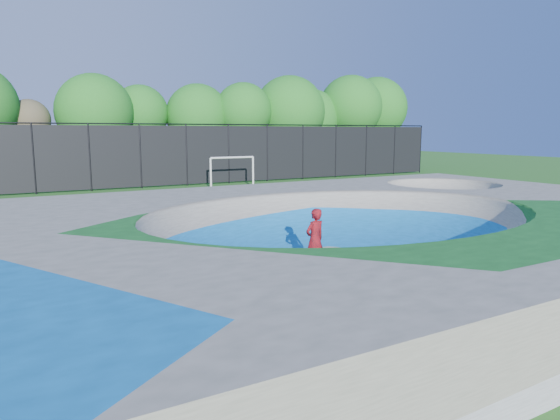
{
  "coord_description": "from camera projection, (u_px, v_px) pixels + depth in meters",
  "views": [
    {
      "loc": [
        -8.0,
        -10.4,
        3.55
      ],
      "look_at": [
        -0.3,
        3.0,
        1.1
      ],
      "focal_mm": 32.0,
      "sensor_mm": 36.0,
      "label": 1
    }
  ],
  "objects": [
    {
      "name": "skate_deck",
      "position": [
        346.0,
        237.0,
        13.28
      ],
      "size": [
        22.0,
        14.0,
        1.5
      ],
      "primitive_type": "cube",
      "color": "gray",
      "rests_on": "ground"
    },
    {
      "name": "treeline",
      "position": [
        135.0,
        108.0,
        35.36
      ],
      "size": [
        53.67,
        7.33,
        8.61
      ],
      "color": "#4B3125",
      "rests_on": "ground"
    },
    {
      "name": "skateboard",
      "position": [
        315.0,
        269.0,
        12.9
      ],
      "size": [
        0.79,
        0.25,
        0.05
      ],
      "primitive_type": "cube",
      "rotation": [
        0.0,
        0.0,
        0.03
      ],
      "color": "black",
      "rests_on": "ground"
    },
    {
      "name": "ground",
      "position": [
        345.0,
        265.0,
        13.4
      ],
      "size": [
        120.0,
        120.0,
        0.0
      ],
      "primitive_type": "plane",
      "color": "#225D19",
      "rests_on": "ground"
    },
    {
      "name": "soccer_goal",
      "position": [
        232.0,
        166.0,
        31.12
      ],
      "size": [
        3.02,
        0.12,
        1.99
      ],
      "color": "silver",
      "rests_on": "ground"
    },
    {
      "name": "skater",
      "position": [
        315.0,
        239.0,
        12.78
      ],
      "size": [
        0.65,
        0.48,
        1.61
      ],
      "primitive_type": "imported",
      "rotation": [
        0.0,
        0.0,
        3.32
      ],
      "color": "red",
      "rests_on": "ground"
    },
    {
      "name": "fence",
      "position": [
        140.0,
        155.0,
        31.06
      ],
      "size": [
        48.09,
        0.09,
        4.04
      ],
      "color": "black",
      "rests_on": "ground"
    }
  ]
}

